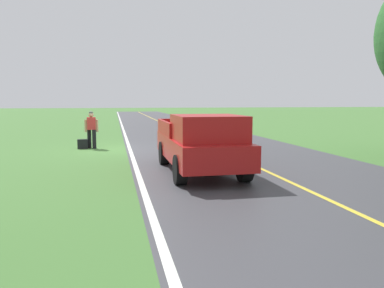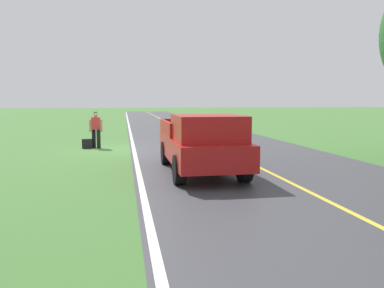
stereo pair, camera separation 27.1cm
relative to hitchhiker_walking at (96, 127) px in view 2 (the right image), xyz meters
name	(u,v)px [view 2 (the right image)]	position (x,y,z in m)	size (l,w,h in m)	color
ground_plane	(116,149)	(-0.94, 0.54, -0.98)	(200.00, 200.00, 0.00)	#427033
road_surface	(217,147)	(-5.74, 0.54, -0.98)	(8.39, 120.00, 0.00)	#3D3D42
lane_edge_line	(134,148)	(-1.72, 0.54, -0.98)	(0.16, 117.60, 0.00)	silver
lane_centre_line	(217,147)	(-5.74, 0.54, -0.98)	(0.14, 117.60, 0.00)	gold
hitchhiker_walking	(96,127)	(0.00, 0.00, 0.00)	(0.62, 0.51, 1.75)	black
suitcase_carried	(87,144)	(0.41, 0.11, -0.76)	(0.20, 0.46, 0.45)	black
pickup_truck_passing	(202,142)	(-3.64, 6.98, -0.01)	(2.10, 5.40, 1.82)	#B21919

